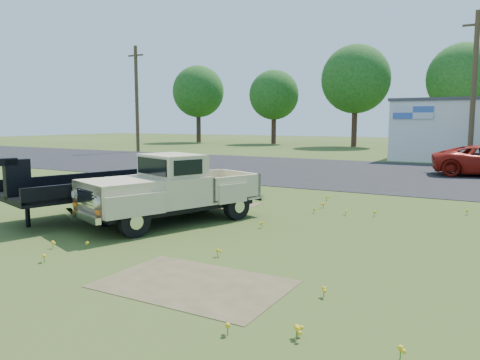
# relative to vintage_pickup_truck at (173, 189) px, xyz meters

# --- Properties ---
(ground) EXTENTS (140.00, 140.00, 0.00)m
(ground) POSITION_rel_vintage_pickup_truck_xyz_m (1.69, -0.59, -0.91)
(ground) COLOR #324917
(ground) RESTS_ON ground
(asphalt_lot) EXTENTS (90.00, 14.00, 0.02)m
(asphalt_lot) POSITION_rel_vintage_pickup_truck_xyz_m (1.69, 14.41, -0.91)
(asphalt_lot) COLOR black
(asphalt_lot) RESTS_ON ground
(dirt_patch_a) EXTENTS (3.00, 2.00, 0.01)m
(dirt_patch_a) POSITION_rel_vintage_pickup_truck_xyz_m (3.19, -3.59, -0.91)
(dirt_patch_a) COLOR brown
(dirt_patch_a) RESTS_ON ground
(dirt_patch_b) EXTENTS (2.20, 1.60, 0.01)m
(dirt_patch_b) POSITION_rel_vintage_pickup_truck_xyz_m (-0.31, 2.91, -0.91)
(dirt_patch_b) COLOR brown
(dirt_patch_b) RESTS_ON ground
(utility_pole_west) EXTENTS (1.60, 0.30, 9.00)m
(utility_pole_west) POSITION_rel_vintage_pickup_truck_xyz_m (-20.31, 21.41, 3.70)
(utility_pole_west) COLOR #3F2E1D
(utility_pole_west) RESTS_ON ground
(utility_pole_mid) EXTENTS (1.60, 0.30, 9.00)m
(utility_pole_mid) POSITION_rel_vintage_pickup_truck_xyz_m (5.69, 21.41, 3.70)
(utility_pole_mid) COLOR #3F2E1D
(utility_pole_mid) RESTS_ON ground
(treeline_a) EXTENTS (6.40, 6.40, 9.52)m
(treeline_a) POSITION_rel_vintage_pickup_truck_xyz_m (-26.31, 39.41, 5.40)
(treeline_a) COLOR #3B241A
(treeline_a) RESTS_ON ground
(treeline_b) EXTENTS (5.76, 5.76, 8.57)m
(treeline_b) POSITION_rel_vintage_pickup_truck_xyz_m (-16.31, 40.41, 4.76)
(treeline_b) COLOR #3B241A
(treeline_b) RESTS_ON ground
(treeline_c) EXTENTS (7.04, 7.04, 10.47)m
(treeline_c) POSITION_rel_vintage_pickup_truck_xyz_m (-6.31, 38.91, 6.03)
(treeline_c) COLOR #3B241A
(treeline_c) RESTS_ON ground
(treeline_d) EXTENTS (6.72, 6.72, 10.00)m
(treeline_d) POSITION_rel_vintage_pickup_truck_xyz_m (3.69, 39.91, 5.71)
(treeline_d) COLOR #3B241A
(treeline_d) RESTS_ON ground
(vintage_pickup_truck) EXTENTS (3.57, 5.35, 1.81)m
(vintage_pickup_truck) POSITION_rel_vintage_pickup_truck_xyz_m (0.00, 0.00, 0.00)
(vintage_pickup_truck) COLOR #CCB389
(vintage_pickup_truck) RESTS_ON ground
(flatbed_trailer) EXTENTS (3.98, 6.86, 1.77)m
(flatbed_trailer) POSITION_rel_vintage_pickup_truck_xyz_m (-2.15, 0.14, -0.02)
(flatbed_trailer) COLOR black
(flatbed_trailer) RESTS_ON ground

